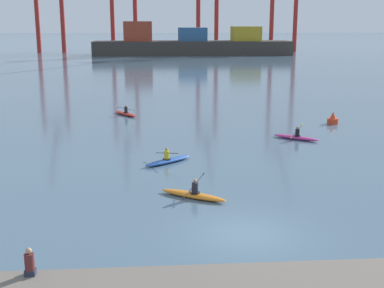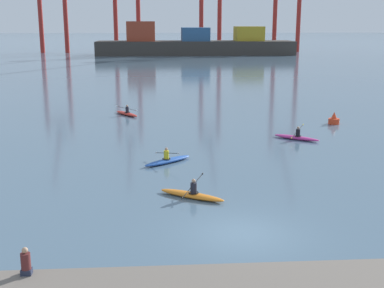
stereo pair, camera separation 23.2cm
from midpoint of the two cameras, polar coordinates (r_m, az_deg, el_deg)
The scene contains 8 objects.
ground_plane at distance 20.32m, azimuth 5.67°, elevation -10.05°, with size 800.00×800.00×0.00m, color slate.
container_barge at distance 132.40m, azimuth -0.16°, elevation 11.21°, with size 50.40×10.08×8.43m.
channel_buoy at distance 43.08m, azimuth 15.46°, elevation 2.69°, with size 0.90×0.90×1.00m.
kayak_red at distance 45.83m, azimuth -7.65°, elevation 3.45°, with size 2.42×3.14×1.00m.
kayak_orange at distance 24.08m, azimuth -0.13°, elevation -5.70°, with size 3.19×2.33×1.00m.
kayak_blue at distance 29.97m, azimuth -2.96°, elevation -1.83°, with size 3.04×2.58×0.95m.
kayak_magenta at distance 36.72m, azimuth 11.49°, elevation 0.79°, with size 3.05×2.57×0.99m.
seated_onlooker at distance 16.56m, azimuth -18.26°, elevation -12.65°, with size 0.32×0.30×0.90m.
Camera 1 is at (-3.47, -18.32, 8.11)m, focal length 47.24 mm.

